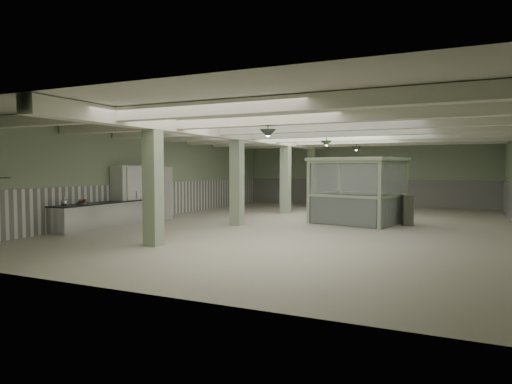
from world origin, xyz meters
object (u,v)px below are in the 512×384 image
at_px(walkin_cooler, 139,193).
at_px(filing_cabinet, 407,210).
at_px(prep_counter, 110,214).
at_px(guard_booth, 358,179).

height_order(walkin_cooler, filing_cabinet, walkin_cooler).
xyz_separation_m(prep_counter, guard_booth, (8.00, 4.84, 1.26)).
relative_size(walkin_cooler, guard_booth, 0.67).
distance_m(guard_booth, filing_cabinet, 2.18).
xyz_separation_m(guard_booth, filing_cabinet, (1.85, 0.09, -1.16)).
bearing_deg(walkin_cooler, prep_counter, -87.22).
bearing_deg(guard_booth, filing_cabinet, 16.81).
bearing_deg(filing_cabinet, prep_counter, -171.16).
relative_size(prep_counter, filing_cabinet, 4.33).
xyz_separation_m(walkin_cooler, guard_booth, (8.08, 3.11, 0.59)).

